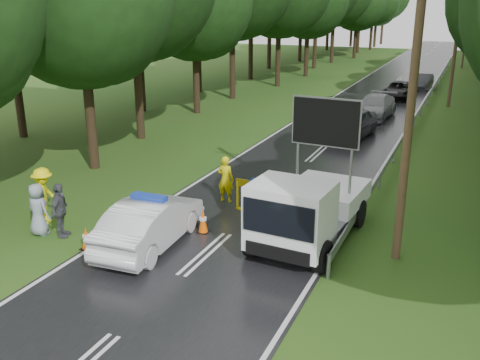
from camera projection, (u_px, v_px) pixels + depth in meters
The scene contains 23 objects.
ground at pixel (206, 254), 15.85m from camera, with size 160.00×160.00×0.00m, color #214E16.
road at pixel (379, 98), 41.95m from camera, with size 7.00×140.00×0.02m, color black.
guardrail at pixel (429, 94), 40.10m from camera, with size 0.12×60.06×0.70m.
utility_pole_near at pixel (413, 84), 14.03m from camera, with size 1.40×0.24×10.00m.
utility_pole_mid at pixel (457, 34), 36.65m from camera, with size 1.40×0.24×10.00m.
utility_pole_far at pixel (468, 22), 59.28m from camera, with size 1.40×0.24×10.00m.
police_sedan at pixel (150, 223), 16.15m from camera, with size 1.90×4.65×1.65m.
work_truck at pixel (307, 208), 16.18m from camera, with size 2.74×5.52×4.28m.
barrier at pixel (273, 192), 18.35m from camera, with size 2.86×0.28×1.19m.
officer at pixel (226, 179), 19.75m from camera, with size 0.64×0.42×1.77m, color yellow.
civilian at pixel (255, 202), 17.61m from camera, with size 0.81×0.63×1.67m, color #194DA7.
bystander_left at pixel (44, 196), 17.83m from camera, with size 1.25×0.72×1.93m, color #FAF00D.
bystander_mid at pixel (60, 210), 16.75m from camera, with size 1.04×0.43×1.78m, color #45474E.
bystander_right at pixel (38, 209), 16.92m from camera, with size 0.84×0.55×1.72m, color gray.
queue_car_first at pixel (352, 124), 29.27m from camera, with size 1.87×4.66×1.59m, color #3C3E44.
queue_car_second at pixel (375, 107), 34.44m from camera, with size 2.04×5.02×1.46m, color gray.
queue_car_third at pixel (400, 90), 41.37m from camera, with size 2.16×4.68×1.30m, color black.
queue_car_fourth at pixel (423, 81), 46.17m from camera, with size 1.35×3.87×1.28m, color #383A3F.
cone_near_left at pixel (86, 238), 16.06m from camera, with size 0.34×0.34×0.72m.
cone_center at pixel (203, 221), 17.21m from camera, with size 0.38×0.38×0.80m.
cone_far at pixel (302, 196), 19.55m from camera, with size 0.36×0.36×0.77m.
cone_left_mid at pixel (185, 207), 18.54m from camera, with size 0.35×0.35×0.74m.
cone_right at pixel (325, 205), 18.75m from camera, with size 0.32×0.32×0.68m.
Camera 1 is at (6.65, -12.75, 7.08)m, focal length 40.00 mm.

